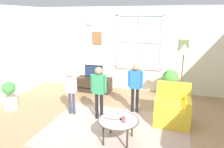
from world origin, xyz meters
The scene contains 17 objects.
ground_plane centered at (0.00, 0.00, -0.01)m, with size 6.90×6.09×0.02m, color #9E7A56.
back_wall centered at (0.01, 2.80, 1.33)m, with size 6.30×0.17×2.63m.
area_rug centered at (0.22, 0.11, 0.00)m, with size 3.01×2.13×0.01m, color tan.
tv_stand centered at (-1.08, 2.22, 0.22)m, with size 1.10×0.47×0.45m.
television centered at (-1.08, 2.21, 0.66)m, with size 0.58×0.08×0.41m.
armchair centered at (1.36, 0.80, 0.33)m, with size 0.76×0.74×0.87m.
coffee_table centered at (0.38, -0.28, 0.42)m, with size 0.79×0.79×0.45m.
book_stack centered at (0.25, -0.23, 0.47)m, with size 0.26×0.17×0.05m.
cup centered at (0.50, -0.34, 0.50)m, with size 0.07×0.07×0.10m, color #BF3F3F.
remote_near_books centered at (0.45, -0.20, 0.46)m, with size 0.04×0.14×0.02m, color black.
remote_near_cup centered at (0.30, -0.14, 0.46)m, with size 0.04×0.14×0.02m, color black.
person_blue_shirt centered at (0.45, 1.07, 0.78)m, with size 0.38×0.17×1.25m.
person_pink_shirt centered at (-1.01, 0.53, 0.69)m, with size 0.33×0.15×1.11m.
person_green_shirt centered at (-0.28, 0.47, 0.79)m, with size 0.38×0.17×1.26m.
potted_plant_by_window centered at (1.25, 2.31, 0.57)m, with size 0.46×0.46×0.86m.
potted_plant_corner centered at (-2.70, 0.36, 0.37)m, with size 0.35×0.35×0.73m.
floor_lamp centered at (1.53, 1.49, 1.42)m, with size 0.32×0.32×1.70m.
Camera 1 is at (1.29, -3.79, 2.34)m, focal length 33.85 mm.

